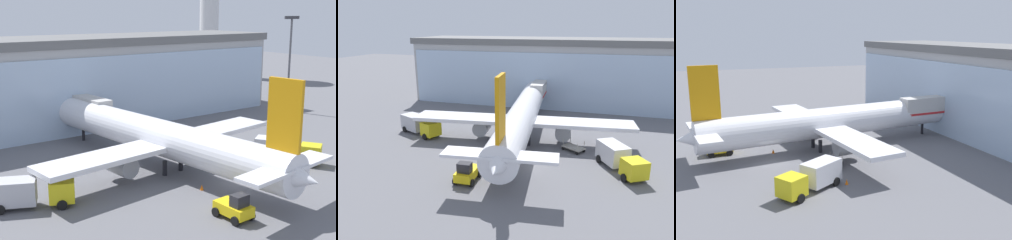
# 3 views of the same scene
# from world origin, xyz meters

# --- Properties ---
(ground) EXTENTS (240.00, 240.00, 0.00)m
(ground) POSITION_xyz_m (0.00, 0.00, 0.00)
(ground) COLOR slate
(terminal_building) EXTENTS (65.25, 16.52, 13.19)m
(terminal_building) POSITION_xyz_m (0.00, 33.94, 6.60)
(terminal_building) COLOR #A8A8A8
(terminal_building) RESTS_ON ground
(jet_bridge) EXTENTS (3.31, 12.86, 5.84)m
(jet_bridge) POSITION_xyz_m (-4.49, 26.26, 4.46)
(jet_bridge) COLOR beige
(jet_bridge) RESTS_ON ground
(airplane) EXTENTS (30.31, 39.18, 11.61)m
(airplane) POSITION_xyz_m (-3.25, 8.64, 3.50)
(airplane) COLOR silver
(airplane) RESTS_ON ground
(catering_truck) EXTENTS (7.57, 4.93, 2.65)m
(catering_truck) POSITION_xyz_m (-18.61, 6.32, 1.47)
(catering_truck) COLOR yellow
(catering_truck) RESTS_ON ground
(fuel_truck) EXTENTS (5.74, 7.35, 2.65)m
(fuel_truck) POSITION_xyz_m (9.80, 2.24, 1.47)
(fuel_truck) COLOR yellow
(fuel_truck) RESTS_ON ground
(baggage_cart) EXTENTS (3.22, 2.84, 1.50)m
(baggage_cart) POSITION_xyz_m (4.27, 6.41, 0.50)
(baggage_cart) COLOR #9E998C
(baggage_cart) RESTS_ON ground
(pushback_tug) EXTENTS (2.31, 3.29, 2.30)m
(pushback_tug) POSITION_xyz_m (-5.34, -5.70, 0.97)
(pushback_tug) COLOR yellow
(pushback_tug) RESTS_ON ground
(safety_cone_nose) EXTENTS (0.36, 0.36, 0.55)m
(safety_cone_nose) POSITION_xyz_m (-3.53, 0.86, 0.28)
(safety_cone_nose) COLOR orange
(safety_cone_nose) RESTS_ON ground
(safety_cone_wingtip) EXTENTS (0.36, 0.36, 0.55)m
(safety_cone_wingtip) POSITION_xyz_m (9.55, 5.94, 0.28)
(safety_cone_wingtip) COLOR orange
(safety_cone_wingtip) RESTS_ON ground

